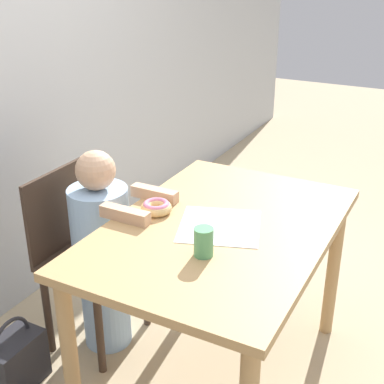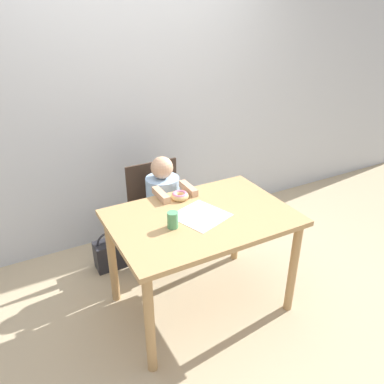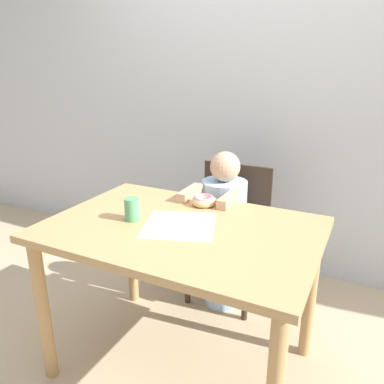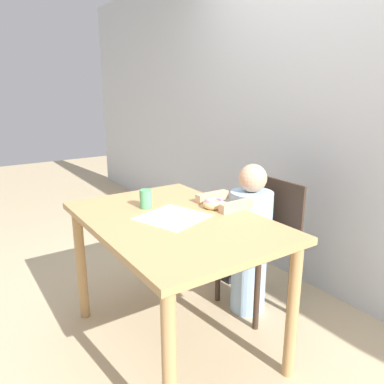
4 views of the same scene
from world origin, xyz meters
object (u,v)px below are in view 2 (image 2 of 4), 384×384
object	(u,v)px
donut	(180,195)
cup	(173,220)
handbag	(110,254)
chair	(159,210)
child_figure	(164,214)

from	to	relation	value
donut	cup	distance (m)	0.39
donut	handbag	xyz separation A→B (m)	(-0.43, 0.47, -0.66)
chair	child_figure	world-z (taller)	child_figure
cup	donut	bearing A→B (deg)	56.67
handbag	cup	distance (m)	1.07
chair	cup	distance (m)	0.82
donut	chair	bearing A→B (deg)	90.47
handbag	child_figure	bearing A→B (deg)	-22.43
cup	handbag	bearing A→B (deg)	105.67
donut	cup	bearing A→B (deg)	-123.33
chair	handbag	xyz separation A→B (m)	(-0.43, 0.07, -0.34)
chair	cup	bearing A→B (deg)	-106.18
child_figure	chair	bearing A→B (deg)	90.00
donut	handbag	world-z (taller)	donut
child_figure	cup	distance (m)	0.72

